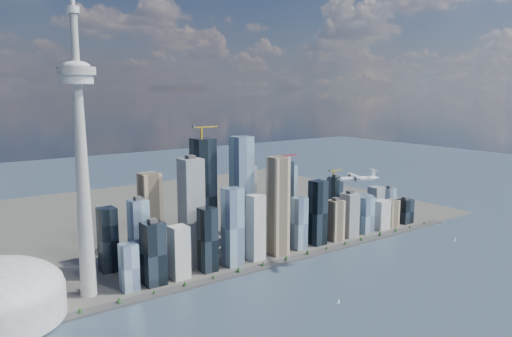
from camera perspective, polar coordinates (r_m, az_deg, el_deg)
ground at (r=772.30m, az=12.27°, el=-16.33°), size 4000.00×4000.00×0.00m
seawall at (r=941.59m, az=0.65°, el=-11.21°), size 1100.00×22.00×4.00m
land at (r=1313.97m, az=-11.20°, el=-5.49°), size 1400.00×900.00×3.00m
shoreline_trees at (r=939.25m, az=0.65°, el=-10.82°), size 960.53×7.20×8.80m
skyscraper_cluster at (r=1019.28m, az=0.44°, el=-5.07°), size 736.00×142.00×255.47m
needle_tower at (r=806.35m, az=-19.38°, el=1.96°), size 56.00×56.00×550.50m
airplane at (r=933.09m, az=11.60°, el=-1.07°), size 76.45×68.62×19.59m
sailboat_west at (r=810.15m, az=9.41°, el=-14.77°), size 6.16×2.48×8.50m
sailboat_east at (r=1183.06m, az=21.80°, el=-7.54°), size 7.52×2.88×10.39m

